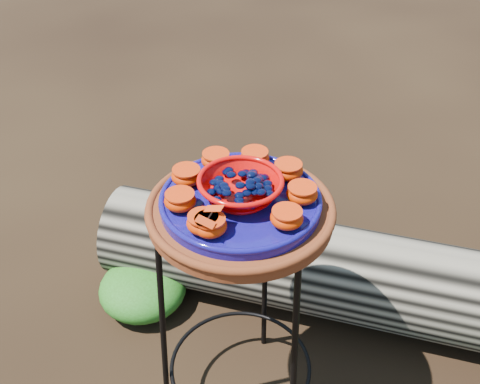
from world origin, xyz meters
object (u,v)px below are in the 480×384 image
(plant_stand, at_px, (240,319))
(red_bowl, at_px, (240,189))
(terracotta_saucer, at_px, (240,212))
(driftwood_log, at_px, (350,275))
(cobalt_plate, at_px, (240,202))

(plant_stand, relative_size, red_bowl, 3.79)
(terracotta_saucer, xyz_separation_m, driftwood_log, (0.22, 0.47, -0.56))
(terracotta_saucer, bearing_deg, plant_stand, 0.00)
(terracotta_saucer, bearing_deg, driftwood_log, 64.65)
(terracotta_saucer, relative_size, driftwood_log, 0.25)
(red_bowl, bearing_deg, terracotta_saucer, 0.00)
(terracotta_saucer, distance_m, red_bowl, 0.07)
(terracotta_saucer, height_order, cobalt_plate, cobalt_plate)
(plant_stand, bearing_deg, cobalt_plate, 0.00)
(red_bowl, bearing_deg, driftwood_log, 64.65)
(cobalt_plate, relative_size, red_bowl, 2.00)
(plant_stand, height_order, cobalt_plate, cobalt_plate)
(terracotta_saucer, relative_size, cobalt_plate, 1.17)
(cobalt_plate, bearing_deg, red_bowl, 0.00)
(red_bowl, bearing_deg, cobalt_plate, 0.00)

